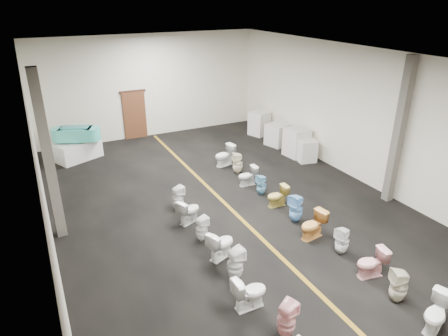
{
  "coord_description": "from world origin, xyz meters",
  "views": [
    {
      "loc": [
        -4.95,
        -9.25,
        6.03
      ],
      "look_at": [
        0.19,
        1.0,
        1.0
      ],
      "focal_mm": 32.0,
      "sensor_mm": 36.0,
      "label": 1
    }
  ],
  "objects_px": {
    "appliance_crate_d": "(259,123)",
    "display_table": "(79,150)",
    "toilet_right_3": "(371,263)",
    "toilet_right_11": "(225,155)",
    "toilet_left_4": "(250,292)",
    "toilet_right_5": "(313,225)",
    "toilet_left_5": "(235,264)",
    "toilet_right_10": "(238,163)",
    "toilet_left_6": "(221,244)",
    "toilet_left_7": "(202,229)",
    "bathtub": "(76,134)",
    "toilet_right_6": "(296,208)",
    "appliance_crate_b": "(297,142)",
    "toilet_right_9": "(247,176)",
    "toilet_right_2": "(399,286)",
    "appliance_crate_a": "(306,150)",
    "toilet_right_1": "(437,313)",
    "appliance_crate_c": "(277,135)",
    "toilet_right_7": "(277,196)",
    "toilet_right_8": "(261,185)",
    "toilet_left_8": "(189,211)",
    "toilet_left_9": "(178,198)",
    "toilet_left_3": "(286,320)"
  },
  "relations": [
    {
      "from": "appliance_crate_c",
      "to": "toilet_right_8",
      "type": "distance_m",
      "value": 4.8
    },
    {
      "from": "toilet_right_10",
      "to": "toilet_right_11",
      "type": "relative_size",
      "value": 0.99
    },
    {
      "from": "display_table",
      "to": "toilet_right_5",
      "type": "bearing_deg",
      "value": -60.98
    },
    {
      "from": "toilet_left_7",
      "to": "toilet_right_7",
      "type": "bearing_deg",
      "value": -85.74
    },
    {
      "from": "toilet_left_4",
      "to": "toilet_right_3",
      "type": "distance_m",
      "value": 3.02
    },
    {
      "from": "toilet_right_7",
      "to": "bathtub",
      "type": "bearing_deg",
      "value": -142.41
    },
    {
      "from": "toilet_left_5",
      "to": "toilet_left_9",
      "type": "xyz_separation_m",
      "value": [
        -0.03,
        3.62,
        -0.02
      ]
    },
    {
      "from": "appliance_crate_a",
      "to": "toilet_left_8",
      "type": "relative_size",
      "value": 1.17
    },
    {
      "from": "toilet_right_3",
      "to": "toilet_right_11",
      "type": "bearing_deg",
      "value": -168.82
    },
    {
      "from": "appliance_crate_c",
      "to": "toilet_right_1",
      "type": "height_order",
      "value": "appliance_crate_c"
    },
    {
      "from": "appliance_crate_b",
      "to": "toilet_left_4",
      "type": "relative_size",
      "value": 1.51
    },
    {
      "from": "toilet_right_5",
      "to": "toilet_right_11",
      "type": "relative_size",
      "value": 0.94
    },
    {
      "from": "display_table",
      "to": "toilet_right_1",
      "type": "xyz_separation_m",
      "value": [
        4.88,
        -12.2,
        0.01
      ]
    },
    {
      "from": "toilet_left_3",
      "to": "toilet_left_4",
      "type": "relative_size",
      "value": 1.05
    },
    {
      "from": "toilet_left_6",
      "to": "toilet_right_1",
      "type": "distance_m",
      "value": 4.78
    },
    {
      "from": "toilet_left_8",
      "to": "toilet_right_7",
      "type": "bearing_deg",
      "value": -120.86
    },
    {
      "from": "toilet_right_10",
      "to": "appliance_crate_a",
      "type": "bearing_deg",
      "value": 97.71
    },
    {
      "from": "toilet_left_4",
      "to": "toilet_right_5",
      "type": "relative_size",
      "value": 0.99
    },
    {
      "from": "display_table",
      "to": "toilet_right_5",
      "type": "distance_m",
      "value": 9.81
    },
    {
      "from": "toilet_right_6",
      "to": "appliance_crate_d",
      "type": "bearing_deg",
      "value": 139.2
    },
    {
      "from": "toilet_left_5",
      "to": "toilet_right_10",
      "type": "relative_size",
      "value": 1.03
    },
    {
      "from": "toilet_right_8",
      "to": "appliance_crate_d",
      "type": "bearing_deg",
      "value": 144.7
    },
    {
      "from": "toilet_right_5",
      "to": "toilet_right_10",
      "type": "relative_size",
      "value": 0.95
    },
    {
      "from": "display_table",
      "to": "toilet_right_10",
      "type": "relative_size",
      "value": 2.09
    },
    {
      "from": "bathtub",
      "to": "toilet_left_6",
      "type": "xyz_separation_m",
      "value": [
        2.18,
        -8.26,
        -0.69
      ]
    },
    {
      "from": "appliance_crate_a",
      "to": "display_table",
      "type": "bearing_deg",
      "value": 152.44
    },
    {
      "from": "toilet_left_5",
      "to": "toilet_right_10",
      "type": "bearing_deg",
      "value": -35.05
    },
    {
      "from": "toilet_left_6",
      "to": "toilet_right_9",
      "type": "xyz_separation_m",
      "value": [
        2.61,
        3.26,
        -0.04
      ]
    },
    {
      "from": "toilet_right_7",
      "to": "toilet_left_6",
      "type": "bearing_deg",
      "value": -58.36
    },
    {
      "from": "toilet_right_1",
      "to": "toilet_right_8",
      "type": "bearing_deg",
      "value": 159.22
    },
    {
      "from": "appliance_crate_d",
      "to": "display_table",
      "type": "bearing_deg",
      "value": 175.73
    },
    {
      "from": "display_table",
      "to": "appliance_crate_d",
      "type": "distance_m",
      "value": 7.94
    },
    {
      "from": "display_table",
      "to": "toilet_right_2",
      "type": "distance_m",
      "value": 12.31
    },
    {
      "from": "appliance_crate_a",
      "to": "toilet_right_11",
      "type": "distance_m",
      "value": 3.22
    },
    {
      "from": "toilet_left_8",
      "to": "toilet_right_10",
      "type": "xyz_separation_m",
      "value": [
        2.86,
        2.37,
        0.03
      ]
    },
    {
      "from": "toilet_left_6",
      "to": "toilet_left_7",
      "type": "relative_size",
      "value": 1.07
    },
    {
      "from": "toilet_right_2",
      "to": "toilet_right_11",
      "type": "height_order",
      "value": "toilet_right_11"
    },
    {
      "from": "toilet_right_11",
      "to": "toilet_left_4",
      "type": "bearing_deg",
      "value": -34.62
    },
    {
      "from": "toilet_left_7",
      "to": "toilet_right_5",
      "type": "xyz_separation_m",
      "value": [
        2.7,
        -1.21,
        0.03
      ]
    },
    {
      "from": "toilet_left_5",
      "to": "toilet_right_10",
      "type": "height_order",
      "value": "toilet_left_5"
    },
    {
      "from": "appliance_crate_d",
      "to": "toilet_left_6",
      "type": "relative_size",
      "value": 1.42
    },
    {
      "from": "appliance_crate_a",
      "to": "toilet_right_5",
      "type": "xyz_separation_m",
      "value": [
        -3.16,
        -4.44,
        -0.05
      ]
    },
    {
      "from": "toilet_left_5",
      "to": "toilet_left_6",
      "type": "bearing_deg",
      "value": -11.12
    },
    {
      "from": "bathtub",
      "to": "toilet_right_5",
      "type": "xyz_separation_m",
      "value": [
        4.76,
        -8.57,
        -0.69
      ]
    },
    {
      "from": "appliance_crate_d",
      "to": "toilet_left_6",
      "type": "distance_m",
      "value": 9.57
    },
    {
      "from": "toilet_right_8",
      "to": "toilet_right_11",
      "type": "xyz_separation_m",
      "value": [
        0.01,
        2.69,
        0.06
      ]
    },
    {
      "from": "toilet_right_7",
      "to": "toilet_right_10",
      "type": "relative_size",
      "value": 0.84
    },
    {
      "from": "appliance_crate_b",
      "to": "toilet_left_7",
      "type": "relative_size",
      "value": 1.6
    },
    {
      "from": "appliance_crate_b",
      "to": "toilet_left_8",
      "type": "relative_size",
      "value": 1.55
    },
    {
      "from": "toilet_right_6",
      "to": "toilet_right_9",
      "type": "xyz_separation_m",
      "value": [
        -0.05,
        2.7,
        -0.09
      ]
    }
  ]
}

